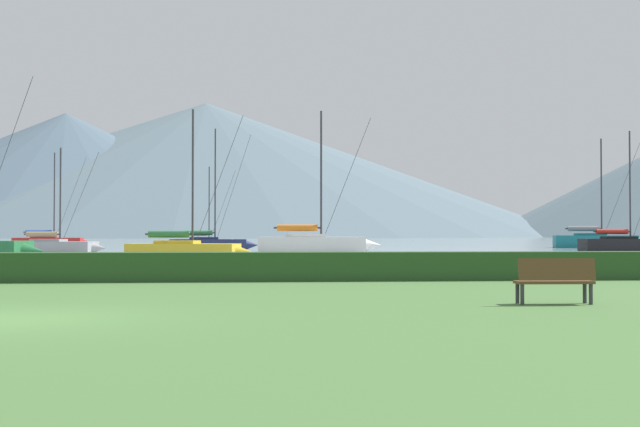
{
  "coord_description": "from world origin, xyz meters",
  "views": [
    {
      "loc": [
        4.1,
        -14.24,
        1.46
      ],
      "look_at": [
        10.82,
        64.9,
        3.38
      ],
      "focal_mm": 46.1,
      "sensor_mm": 36.0,
      "label": 1
    }
  ],
  "objects": [
    {
      "name": "sailboat_slip_7",
      "position": [
        38.77,
        65.65,
        0.76
      ],
      "size": [
        9.35,
        4.51,
        11.0
      ],
      "rotation": [
        0.0,
        0.0,
        -0.24
      ],
      "color": "#19707A",
      "rests_on": "harbor_water"
    },
    {
      "name": "harbor_water",
      "position": [
        0.0,
        137.0,
        0.0
      ],
      "size": [
        320.0,
        246.0,
        0.0
      ],
      "primitive_type": "cube",
      "color": "#8C9EA3",
      "rests_on": "ground_plane"
    },
    {
      "name": "sailboat_slip_8",
      "position": [
        0.78,
        53.42,
        0.6
      ],
      "size": [
        7.13,
        2.12,
        10.06
      ],
      "rotation": [
        0.0,
        0.0,
        0.0
      ],
      "color": "navy",
      "rests_on": "harbor_water"
    },
    {
      "name": "sailboat_slip_4",
      "position": [
        -9.15,
        42.72,
        0.55
      ],
      "size": [
        6.77,
        3.12,
        7.27
      ],
      "rotation": [
        0.0,
        0.0,
        -0.21
      ],
      "color": "#9E9EA3",
      "rests_on": "harbor_water"
    },
    {
      "name": "sailboat_slip_5",
      "position": [
        8.64,
        44.61,
        0.73
      ],
      "size": [
        8.93,
        3.25,
        10.29
      ],
      "rotation": [
        0.0,
        0.0,
        -0.09
      ],
      "color": "white",
      "rests_on": "harbor_water"
    },
    {
      "name": "sailboat_slip_12",
      "position": [
        -0.49,
        69.91,
        0.55
      ],
      "size": [
        6.75,
        2.8,
        8.25
      ],
      "rotation": [
        0.0,
        0.0,
        -0.15
      ],
      "color": "#9E9EA3",
      "rests_on": "harbor_water"
    },
    {
      "name": "distant_hill_east_ridge",
      "position": [
        -75.26,
        345.68,
        26.66
      ],
      "size": [
        224.68,
        224.68,
        53.31
      ],
      "primitive_type": "cone",
      "color": "#4C6070",
      "rests_on": "ground_plane"
    },
    {
      "name": "sailboat_slip_3",
      "position": [
        -15.7,
        68.75,
        0.62
      ],
      "size": [
        7.54,
        2.45,
        9.45
      ],
      "rotation": [
        0.0,
        0.0,
        0.04
      ],
      "color": "red",
      "rests_on": "harbor_water"
    },
    {
      "name": "park_bench_near_path",
      "position": [
        10.32,
        2.12,
        0.53
      ],
      "size": [
        1.6,
        0.52,
        0.95
      ],
      "rotation": [
        0.0,
        0.0,
        -0.03
      ],
      "color": "brown",
      "rests_on": "ground_plane"
    },
    {
      "name": "sailboat_slip_2",
      "position": [
        0.66,
        29.58,
        0.56
      ],
      "size": [
        6.84,
        3.28,
        8.03
      ],
      "rotation": [
        0.0,
        0.0,
        -0.24
      ],
      "color": "gold",
      "rests_on": "harbor_water"
    },
    {
      "name": "ground_plane",
      "position": [
        0.0,
        0.0,
        0.0
      ],
      "size": [
        1000.0,
        1000.0,
        0.0
      ],
      "primitive_type": "plane",
      "color": "#477038"
    },
    {
      "name": "sailboat_slip_6",
      "position": [
        33.49,
        48.11,
        0.63
      ],
      "size": [
        7.66,
        2.56,
        9.54
      ],
      "rotation": [
        0.0,
        0.0,
        -0.05
      ],
      "color": "black",
      "rests_on": "harbor_water"
    },
    {
      "name": "distant_hill_far_shoulder",
      "position": [
        -17.61,
        387.51,
        32.46
      ],
      "size": [
        348.02,
        348.02,
        64.92
      ],
      "primitive_type": "cone",
      "color": "slate",
      "rests_on": "ground_plane"
    },
    {
      "name": "hedge_line",
      "position": [
        0.0,
        11.0,
        0.44
      ],
      "size": [
        80.0,
        1.2,
        0.88
      ],
      "primitive_type": "cube",
      "color": "#284C23",
      "rests_on": "ground_plane"
    }
  ]
}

